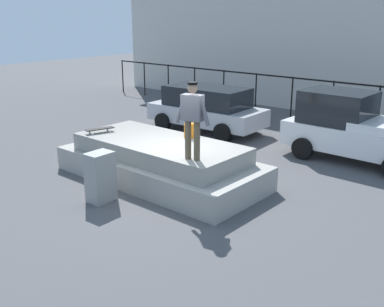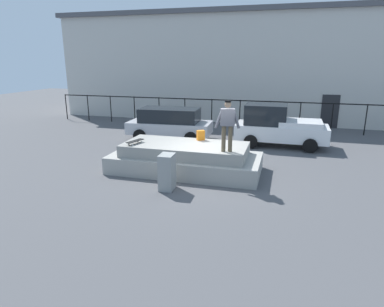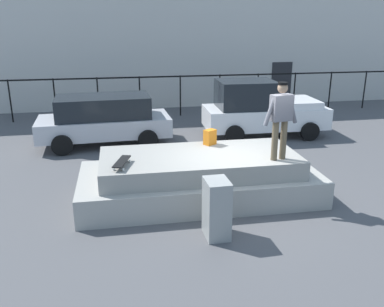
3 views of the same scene
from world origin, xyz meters
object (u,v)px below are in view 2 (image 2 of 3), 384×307
car_white_pickup_mid (278,126)px  utility_box (167,172)px  car_silver_hatchback_near (170,123)px  backpack (201,135)px  skateboarder (227,122)px  skateboard (135,141)px

car_white_pickup_mid → utility_box: size_ratio=3.70×
car_silver_hatchback_near → backpack: bearing=-56.3°
skateboarder → skateboard: skateboarder is taller
skateboarder → utility_box: (-1.68, -1.26, -1.47)m
skateboard → car_silver_hatchback_near: bearing=95.5°
skateboard → skateboarder: bearing=-2.4°
car_silver_hatchback_near → car_white_pickup_mid: 5.44m
skateboarder → backpack: 2.02m
car_white_pickup_mid → skateboarder: bearing=-105.4°
backpack → car_white_pickup_mid: bearing=23.1°
skateboarder → car_white_pickup_mid: bearing=74.6°
utility_box → backpack: bearing=78.3°
skateboarder → backpack: skateboarder is taller
skateboarder → car_white_pickup_mid: skateboarder is taller
skateboard → car_white_pickup_mid: 7.27m
skateboarder → utility_box: skateboarder is taller
skateboard → utility_box: skateboard is taller
backpack → utility_box: 2.73m
backpack → utility_box: (-0.43, -2.61, -0.66)m
skateboarder → skateboard: bearing=177.6°
backpack → utility_box: bearing=-132.6°
utility_box → car_silver_hatchback_near: bearing=106.5°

